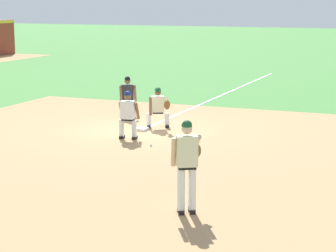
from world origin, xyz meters
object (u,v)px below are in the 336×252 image
(first_baseman, at_px, (159,106))
(umpire, at_px, (128,95))
(first_base_bag, at_px, (141,129))
(baseball, at_px, (151,145))
(pitcher, at_px, (187,161))
(baserunner, at_px, (128,113))

(first_baseman, bearing_deg, umpire, 50.93)
(first_base_bag, bearing_deg, baseball, -148.83)
(pitcher, xyz_separation_m, baserunner, (5.85, 4.10, -0.27))
(pitcher, height_order, umpire, pitcher)
(first_baseman, distance_m, baserunner, 1.93)
(first_baseman, bearing_deg, first_base_bag, 149.57)
(baseball, relative_size, first_baseman, 0.06)
(first_base_bag, distance_m, first_baseman, 0.97)
(baseball, relative_size, pitcher, 0.04)
(pitcher, bearing_deg, first_baseman, 26.74)
(baserunner, bearing_deg, pitcher, -144.99)
(pitcher, bearing_deg, baseball, 30.52)
(pitcher, relative_size, umpire, 1.27)
(umpire, bearing_deg, first_base_bag, -144.50)
(baserunner, xyz_separation_m, umpire, (3.41, 1.65, 0.00))
(pitcher, bearing_deg, baserunner, 35.01)
(baseball, height_order, pitcher, pitcher)
(first_baseman, relative_size, umpire, 0.92)
(first_base_bag, height_order, pitcher, pitcher)
(baserunner, distance_m, umpire, 3.79)
(pitcher, relative_size, baserunner, 1.27)
(first_base_bag, xyz_separation_m, pitcher, (-7.18, -4.26, 1.01))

